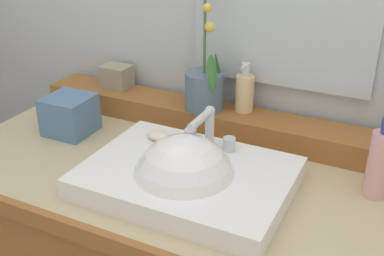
{
  "coord_description": "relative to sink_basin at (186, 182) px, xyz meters",
  "views": [
    {
      "loc": [
        0.47,
        -0.95,
        1.49
      ],
      "look_at": [
        0.01,
        -0.02,
        0.98
      ],
      "focal_mm": 44.4,
      "sensor_mm": 36.0,
      "label": 1
    }
  ],
  "objects": [
    {
      "name": "soap_dispenser",
      "position": [
        0.01,
        0.36,
        0.11
      ],
      "size": [
        0.05,
        0.06,
        0.15
      ],
      "color": "#E2C289",
      "rests_on": "back_ledge"
    },
    {
      "name": "mirror",
      "position": [
        0.09,
        0.4,
        0.36
      ],
      "size": [
        0.52,
        0.02,
        0.45
      ],
      "primitive_type": "cube",
      "color": "silver"
    },
    {
      "name": "sink_basin",
      "position": [
        0.0,
        0.0,
        0.0
      ],
      "size": [
        0.49,
        0.36,
        0.28
      ],
      "color": "white",
      "rests_on": "vanity_cabinet"
    },
    {
      "name": "tissue_box",
      "position": [
        -0.45,
        0.12,
        0.04
      ],
      "size": [
        0.13,
        0.13,
        0.11
      ],
      "primitive_type": "cube",
      "rotation": [
        0.0,
        0.0,
        0.03
      ],
      "color": "#51749B",
      "rests_on": "vanity_cabinet"
    },
    {
      "name": "soap_bar",
      "position": [
        -0.13,
        0.11,
        0.04
      ],
      "size": [
        0.07,
        0.04,
        0.02
      ],
      "primitive_type": "ellipsoid",
      "color": "silver",
      "rests_on": "sink_basin"
    },
    {
      "name": "potted_plant",
      "position": [
        -0.1,
        0.32,
        0.13
      ],
      "size": [
        0.12,
        0.11,
        0.37
      ],
      "color": "slate",
      "rests_on": "back_ledge"
    },
    {
      "name": "back_ledge",
      "position": [
        -0.02,
        0.33,
        0.02
      ],
      "size": [
        1.25,
        0.13,
        0.07
      ],
      "primitive_type": "cube",
      "color": "#955B2B",
      "rests_on": "vanity_cabinet"
    },
    {
      "name": "lotion_bottle",
      "position": [
        0.41,
        0.17,
        0.07
      ],
      "size": [
        0.05,
        0.06,
        0.2
      ],
      "color": "#DB9EA0",
      "rests_on": "vanity_cabinet"
    },
    {
      "name": "trinket_box",
      "position": [
        -0.43,
        0.35,
        0.09
      ],
      "size": [
        0.09,
        0.08,
        0.07
      ],
      "primitive_type": "cube",
      "rotation": [
        0.0,
        0.0,
        -0.01
      ],
      "color": "gray",
      "rests_on": "back_ledge"
    }
  ]
}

